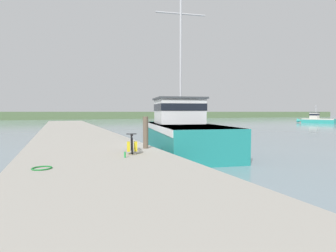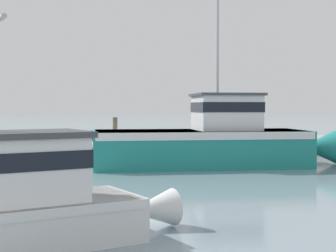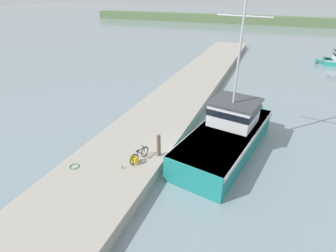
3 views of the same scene
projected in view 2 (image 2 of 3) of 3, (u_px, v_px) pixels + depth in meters
ground_plane at (139, 164)px, 24.86m from camera, size 320.00×320.00×0.00m
dock_pier at (119, 150)px, 28.78m from camera, size 5.69×80.00×0.79m
fishing_boat_main at (211, 139)px, 24.05m from camera, size 5.46×11.95×10.54m
bicycle_touring at (91, 138)px, 26.84m from camera, size 0.67×1.66×0.75m
mooring_post at (115, 132)px, 26.28m from camera, size 0.24×0.24×1.46m
hose_coil at (48, 141)px, 29.29m from camera, size 0.57×0.57×0.04m
water_bottle_by_bike at (71, 143)px, 27.02m from camera, size 0.06×0.06×0.22m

